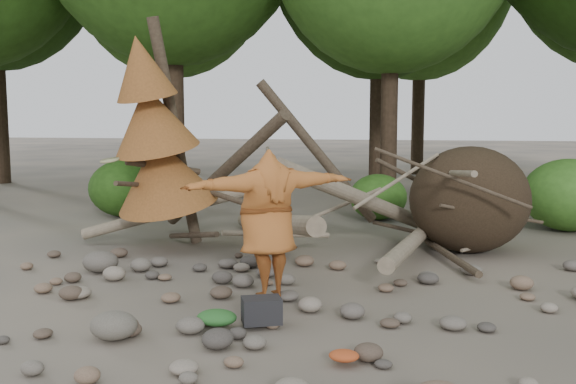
# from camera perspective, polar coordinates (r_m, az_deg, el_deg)

# --- Properties ---
(ground) EXTENTS (120.00, 120.00, 0.00)m
(ground) POSITION_cam_1_polar(r_m,az_deg,el_deg) (8.37, 0.34, -10.82)
(ground) COLOR #514C44
(ground) RESTS_ON ground
(deadfall_pile) EXTENTS (8.55, 5.24, 3.30)m
(deadfall_pile) POSITION_cam_1_polar(r_m,az_deg,el_deg) (12.22, 13.14, -0.82)
(deadfall_pile) COLOR #332619
(deadfall_pile) RESTS_ON ground
(dead_conifer) EXTENTS (2.06, 2.16, 4.35)m
(dead_conifer) POSITION_cam_1_polar(r_m,az_deg,el_deg) (12.10, -11.62, 4.66)
(dead_conifer) COLOR #4C3F30
(dead_conifer) RESTS_ON ground
(bush_left) EXTENTS (1.80, 1.80, 1.44)m
(bush_left) POSITION_cam_1_polar(r_m,az_deg,el_deg) (16.65, -14.28, 0.34)
(bush_left) COLOR #285316
(bush_left) RESTS_ON ground
(bush_mid) EXTENTS (1.40, 1.40, 1.12)m
(bush_mid) POSITION_cam_1_polar(r_m,az_deg,el_deg) (15.80, 8.01, -0.44)
(bush_mid) COLOR #35691E
(bush_mid) RESTS_ON ground
(bush_right) EXTENTS (2.00, 2.00, 1.60)m
(bush_right) POSITION_cam_1_polar(r_m,az_deg,el_deg) (15.40, 23.72, -0.23)
(bush_right) COLOR #417C26
(bush_right) RESTS_ON ground
(frisbee_thrower) EXTENTS (3.74, 1.99, 2.01)m
(frisbee_thrower) POSITION_cam_1_polar(r_m,az_deg,el_deg) (8.70, -1.80, -2.79)
(frisbee_thrower) COLOR #AD5D27
(frisbee_thrower) RESTS_ON ground
(backpack) EXTENTS (0.54, 0.46, 0.31)m
(backpack) POSITION_cam_1_polar(r_m,az_deg,el_deg) (7.84, -2.36, -10.88)
(backpack) COLOR black
(backpack) RESTS_ON ground
(cloth_green) EXTENTS (0.49, 0.40, 0.18)m
(cloth_green) POSITION_cam_1_polar(r_m,az_deg,el_deg) (7.85, -6.35, -11.38)
(cloth_green) COLOR #286127
(cloth_green) RESTS_ON ground
(cloth_orange) EXTENTS (0.31, 0.25, 0.11)m
(cloth_orange) POSITION_cam_1_polar(r_m,az_deg,el_deg) (6.78, 4.99, -14.69)
(cloth_orange) COLOR #AC431D
(cloth_orange) RESTS_ON ground
(boulder_front_left) EXTENTS (0.54, 0.49, 0.32)m
(boulder_front_left) POSITION_cam_1_polar(r_m,az_deg,el_deg) (7.71, -15.23, -11.38)
(boulder_front_left) COLOR #676156
(boulder_front_left) RESTS_ON ground
(boulder_mid_left) EXTENTS (0.58, 0.52, 0.35)m
(boulder_mid_left) POSITION_cam_1_polar(r_m,az_deg,el_deg) (10.92, -16.33, -5.96)
(boulder_mid_left) COLOR #615A52
(boulder_mid_left) RESTS_ON ground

